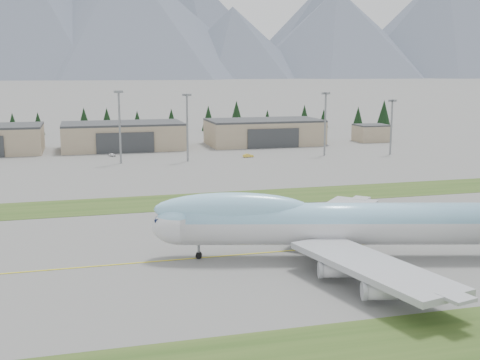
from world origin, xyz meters
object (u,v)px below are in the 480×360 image
object	(u,v)px
service_vehicle_a	(112,156)
service_vehicle_c	(326,146)
hangar_center	(123,136)
hangar_right	(264,132)
service_vehicle_b	(248,157)
boeing_747_freighter	(336,223)

from	to	relation	value
service_vehicle_a	service_vehicle_c	size ratio (longest dim) A/B	0.94
hangar_center	service_vehicle_a	size ratio (longest dim) A/B	13.93
hangar_center	hangar_right	size ratio (longest dim) A/B	1.00
hangar_center	service_vehicle_b	bearing A→B (deg)	-40.11
service_vehicle_a	hangar_center	bearing A→B (deg)	44.46
boeing_747_freighter	hangar_center	world-z (taller)	boeing_747_freighter
boeing_747_freighter	service_vehicle_b	bearing A→B (deg)	95.91
hangar_center	service_vehicle_a	xyz separation A→B (m)	(-5.58, -20.47, -5.39)
hangar_right	service_vehicle_a	xyz separation A→B (m)	(-65.58, -20.47, -5.39)
hangar_right	service_vehicle_a	world-z (taller)	hangar_right
service_vehicle_c	boeing_747_freighter	bearing A→B (deg)	-102.35
hangar_center	service_vehicle_a	distance (m)	21.89
boeing_747_freighter	service_vehicle_a	distance (m)	138.82
boeing_747_freighter	service_vehicle_b	xyz separation A→B (m)	(18.03, 119.72, -6.20)
hangar_right	hangar_center	bearing A→B (deg)	180.00
hangar_right	service_vehicle_a	size ratio (longest dim) A/B	13.93
hangar_right	service_vehicle_c	xyz separation A→B (m)	(24.08, -11.77, -5.39)
service_vehicle_b	service_vehicle_c	bearing A→B (deg)	-64.73
hangar_center	hangar_right	world-z (taller)	same
service_vehicle_b	boeing_747_freighter	bearing A→B (deg)	166.22
hangar_right	service_vehicle_c	bearing A→B (deg)	-26.05
hangar_center	service_vehicle_c	xyz separation A→B (m)	(84.08, -11.77, -5.39)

